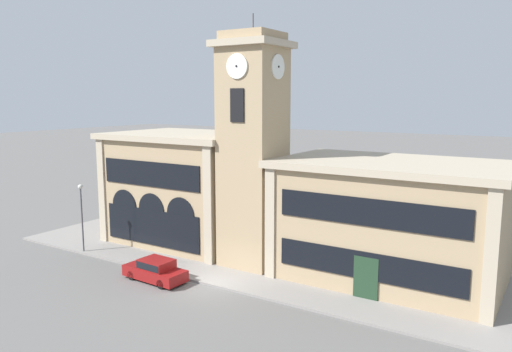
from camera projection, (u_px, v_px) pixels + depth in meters
The scene contains 7 objects.
ground_plane at pixel (211, 286), 31.86m from camera, with size 300.00×300.00×0.00m, color #605E5B.
sidewalk_kerb at pixel (266, 257), 37.61m from camera, with size 40.18×13.79×0.15m.
clock_tower at pixel (253, 152), 34.81m from camera, with size 4.50×4.50×17.53m.
town_hall_left_wing at pixel (188, 187), 41.60m from camera, with size 12.36×9.33×9.09m.
town_hall_right_wing at pixel (390, 220), 32.64m from camera, with size 14.59×9.33×7.92m.
parked_car_near at pixel (155, 270), 32.74m from camera, with size 4.51×2.01×1.48m.
street_lamp at pixel (81, 207), 38.22m from camera, with size 0.36×0.36×5.26m.
Camera 1 is at (18.67, -24.15, 11.89)m, focal length 35.00 mm.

